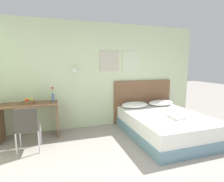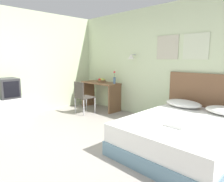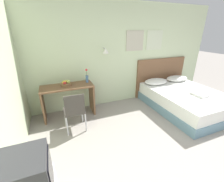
{
  "view_description": "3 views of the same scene",
  "coord_description": "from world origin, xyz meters",
  "px_view_note": "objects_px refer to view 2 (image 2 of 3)",
  "views": [
    {
      "loc": [
        -0.99,
        -1.66,
        1.62
      ],
      "look_at": [
        0.12,
        1.75,
        1.07
      ],
      "focal_mm": 28.0,
      "sensor_mm": 36.0,
      "label": 1
    },
    {
      "loc": [
        2.67,
        -1.37,
        1.49
      ],
      "look_at": [
        -0.05,
        1.36,
        0.83
      ],
      "focal_mm": 32.0,
      "sensor_mm": 36.0,
      "label": 2
    },
    {
      "loc": [
        -1.8,
        -0.99,
        1.98
      ],
      "look_at": [
        -0.6,
        2.0,
        0.65
      ],
      "focal_mm": 24.0,
      "sensor_mm": 36.0,
      "label": 3
    }
  ],
  "objects_px": {
    "fruit_bowl": "(101,81)",
    "desk_chair": "(82,95)",
    "pillow_left": "(183,104)",
    "folded_towel_near_foot": "(179,123)",
    "tv_stand": "(10,110)",
    "flower_vase": "(114,79)",
    "television": "(8,88)",
    "bed": "(184,135)",
    "desk": "(101,90)",
    "headboard": "(210,104)"
  },
  "relations": [
    {
      "from": "desk_chair",
      "to": "tv_stand",
      "type": "relative_size",
      "value": 1.35
    },
    {
      "from": "tv_stand",
      "to": "headboard",
      "type": "bearing_deg",
      "value": 35.78
    },
    {
      "from": "fruit_bowl",
      "to": "folded_towel_near_foot",
      "type": "bearing_deg",
      "value": -21.25
    },
    {
      "from": "headboard",
      "to": "desk",
      "type": "bearing_deg",
      "value": -174.51
    },
    {
      "from": "television",
      "to": "folded_towel_near_foot",
      "type": "bearing_deg",
      "value": 17.87
    },
    {
      "from": "desk_chair",
      "to": "television",
      "type": "relative_size",
      "value": 1.77
    },
    {
      "from": "flower_vase",
      "to": "headboard",
      "type": "bearing_deg",
      "value": 5.04
    },
    {
      "from": "tv_stand",
      "to": "desk_chair",
      "type": "bearing_deg",
      "value": 66.8
    },
    {
      "from": "tv_stand",
      "to": "bed",
      "type": "bearing_deg",
      "value": 22.61
    },
    {
      "from": "folded_towel_near_foot",
      "to": "fruit_bowl",
      "type": "distance_m",
      "value": 3.19
    },
    {
      "from": "headboard",
      "to": "folded_towel_near_foot",
      "type": "bearing_deg",
      "value": -87.44
    },
    {
      "from": "desk",
      "to": "tv_stand",
      "type": "bearing_deg",
      "value": -105.71
    },
    {
      "from": "desk_chair",
      "to": "flower_vase",
      "type": "height_order",
      "value": "flower_vase"
    },
    {
      "from": "pillow_left",
      "to": "fruit_bowl",
      "type": "height_order",
      "value": "fruit_bowl"
    },
    {
      "from": "folded_towel_near_foot",
      "to": "tv_stand",
      "type": "distance_m",
      "value": 3.78
    },
    {
      "from": "fruit_bowl",
      "to": "desk_chair",
      "type": "bearing_deg",
      "value": -86.36
    },
    {
      "from": "headboard",
      "to": "tv_stand",
      "type": "distance_m",
      "value": 4.36
    },
    {
      "from": "tv_stand",
      "to": "television",
      "type": "xyz_separation_m",
      "value": [
        0.0,
        0.0,
        0.51
      ]
    },
    {
      "from": "bed",
      "to": "television",
      "type": "xyz_separation_m",
      "value": [
        -3.53,
        -1.47,
        0.54
      ]
    },
    {
      "from": "desk",
      "to": "television",
      "type": "bearing_deg",
      "value": -105.63
    },
    {
      "from": "headboard",
      "to": "pillow_left",
      "type": "height_order",
      "value": "headboard"
    },
    {
      "from": "tv_stand",
      "to": "desk",
      "type": "bearing_deg",
      "value": 74.29
    },
    {
      "from": "folded_towel_near_foot",
      "to": "tv_stand",
      "type": "relative_size",
      "value": 0.55
    },
    {
      "from": "pillow_left",
      "to": "tv_stand",
      "type": "distance_m",
      "value": 3.87
    },
    {
      "from": "folded_towel_near_foot",
      "to": "television",
      "type": "relative_size",
      "value": 0.73
    },
    {
      "from": "bed",
      "to": "desk",
      "type": "distance_m",
      "value": 3.01
    },
    {
      "from": "bed",
      "to": "desk_chair",
      "type": "height_order",
      "value": "desk_chair"
    },
    {
      "from": "pillow_left",
      "to": "desk_chair",
      "type": "distance_m",
      "value": 2.55
    },
    {
      "from": "desk",
      "to": "desk_chair",
      "type": "relative_size",
      "value": 1.38
    },
    {
      "from": "headboard",
      "to": "folded_towel_near_foot",
      "type": "height_order",
      "value": "headboard"
    },
    {
      "from": "headboard",
      "to": "pillow_left",
      "type": "distance_m",
      "value": 0.5
    },
    {
      "from": "bed",
      "to": "pillow_left",
      "type": "xyz_separation_m",
      "value": [
        -0.39,
        0.77,
        0.33
      ]
    },
    {
      "from": "pillow_left",
      "to": "fruit_bowl",
      "type": "relative_size",
      "value": 2.71
    },
    {
      "from": "folded_towel_near_foot",
      "to": "desk_chair",
      "type": "xyz_separation_m",
      "value": [
        -2.92,
        0.42,
        -0.03
      ]
    },
    {
      "from": "fruit_bowl",
      "to": "television",
      "type": "relative_size",
      "value": 0.54
    },
    {
      "from": "folded_towel_near_foot",
      "to": "tv_stand",
      "type": "xyz_separation_m",
      "value": [
        -3.59,
        -1.16,
        -0.25
      ]
    },
    {
      "from": "pillow_left",
      "to": "desk_chair",
      "type": "height_order",
      "value": "desk_chair"
    },
    {
      "from": "flower_vase",
      "to": "tv_stand",
      "type": "distance_m",
      "value": 2.67
    },
    {
      "from": "folded_towel_near_foot",
      "to": "flower_vase",
      "type": "distance_m",
      "value": 2.76
    },
    {
      "from": "headboard",
      "to": "television",
      "type": "bearing_deg",
      "value": -144.19
    },
    {
      "from": "folded_towel_near_foot",
      "to": "television",
      "type": "bearing_deg",
      "value": -162.13
    },
    {
      "from": "pillow_left",
      "to": "folded_towel_near_foot",
      "type": "bearing_deg",
      "value": -67.19
    },
    {
      "from": "folded_towel_near_foot",
      "to": "desk",
      "type": "distance_m",
      "value": 3.16
    },
    {
      "from": "flower_vase",
      "to": "pillow_left",
      "type": "bearing_deg",
      "value": -2.62
    },
    {
      "from": "bed",
      "to": "pillow_left",
      "type": "bearing_deg",
      "value": 117.06
    },
    {
      "from": "headboard",
      "to": "bed",
      "type": "bearing_deg",
      "value": -90.0
    },
    {
      "from": "headboard",
      "to": "tv_stand",
      "type": "xyz_separation_m",
      "value": [
        -3.53,
        -2.54,
        -0.3
      ]
    },
    {
      "from": "flower_vase",
      "to": "television",
      "type": "bearing_deg",
      "value": -115.74
    },
    {
      "from": "desk",
      "to": "fruit_bowl",
      "type": "xyz_separation_m",
      "value": [
        -0.01,
        0.04,
        0.28
      ]
    },
    {
      "from": "bed",
      "to": "desk_chair",
      "type": "relative_size",
      "value": 2.44
    }
  ]
}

